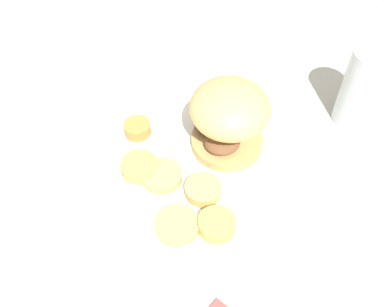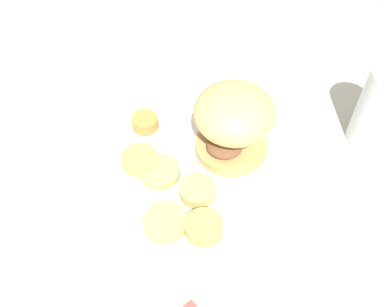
% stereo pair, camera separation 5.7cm
% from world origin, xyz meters
% --- Properties ---
extents(ground_plane, '(4.00, 4.00, 0.00)m').
position_xyz_m(ground_plane, '(0.00, 0.00, 0.00)').
color(ground_plane, '#B2A899').
extents(dinner_plate, '(0.28, 0.28, 0.02)m').
position_xyz_m(dinner_plate, '(0.00, 0.00, 0.01)').
color(dinner_plate, white).
rests_on(dinner_plate, ground_plane).
extents(sandwich, '(0.11, 0.10, 0.10)m').
position_xyz_m(sandwich, '(0.01, -0.06, 0.07)').
color(sandwich, tan).
rests_on(sandwich, dinner_plate).
extents(potato_round_0, '(0.05, 0.05, 0.01)m').
position_xyz_m(potato_round_0, '(-0.04, 0.01, 0.02)').
color(potato_round_0, '#DBB766').
rests_on(potato_round_0, dinner_plate).
extents(potato_round_1, '(0.05, 0.05, 0.01)m').
position_xyz_m(potato_round_1, '(0.03, 0.06, 0.02)').
color(potato_round_1, tan).
rests_on(potato_round_1, dinner_plate).
extents(potato_round_2, '(0.05, 0.05, 0.01)m').
position_xyz_m(potato_round_2, '(-0.07, 0.06, 0.02)').
color(potato_round_2, '#DBB766').
rests_on(potato_round_2, dinner_plate).
extents(potato_round_3, '(0.05, 0.05, 0.01)m').
position_xyz_m(potato_round_3, '(0.00, 0.04, 0.02)').
color(potato_round_3, '#DBB766').
rests_on(potato_round_3, dinner_plate).
extents(potato_round_4, '(0.05, 0.05, 0.02)m').
position_xyz_m(potato_round_4, '(-0.10, 0.02, 0.02)').
color(potato_round_4, tan).
rests_on(potato_round_4, dinner_plate).
extents(potato_round_5, '(0.04, 0.04, 0.02)m').
position_xyz_m(potato_round_5, '(0.09, 0.04, 0.03)').
color(potato_round_5, '#BC8942').
rests_on(potato_round_5, dinner_plate).
extents(fork, '(0.04, 0.14, 0.00)m').
position_xyz_m(fork, '(0.23, 0.01, 0.00)').
color(fork, silver).
rests_on(fork, ground_plane).
extents(drinking_glass, '(0.06, 0.06, 0.12)m').
position_xyz_m(drinking_glass, '(-0.02, -0.26, 0.06)').
color(drinking_glass, silver).
rests_on(drinking_glass, ground_plane).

